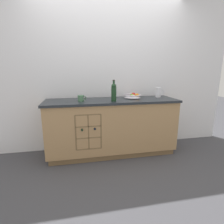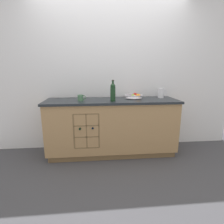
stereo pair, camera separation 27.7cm
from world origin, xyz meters
name	(u,v)px [view 1 (the left image)]	position (x,y,z in m)	size (l,w,h in m)	color
ground_plane	(112,153)	(0.00, 0.00, 0.00)	(14.00, 14.00, 0.00)	#424247
back_wall	(108,75)	(0.00, 0.35, 1.27)	(4.42, 0.06, 2.55)	white
kitchen_island	(112,127)	(0.00, 0.00, 0.46)	(2.06, 0.61, 0.90)	brown
fruit_bowl	(133,96)	(0.37, 0.09, 0.94)	(0.29, 0.29, 0.08)	silver
white_pitcher	(158,92)	(0.83, 0.12, 0.98)	(0.15, 0.10, 0.16)	white
ceramic_mug	(81,98)	(-0.48, -0.04, 0.94)	(0.12, 0.09, 0.09)	#4C7A56
standing_wine_bottle	(114,92)	(0.00, -0.13, 1.04)	(0.08, 0.08, 0.31)	#19381E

